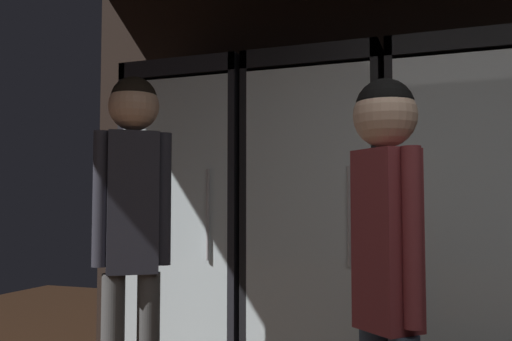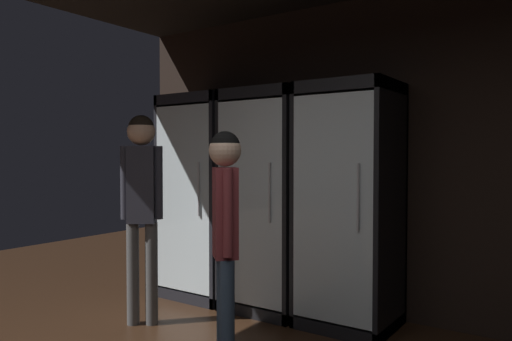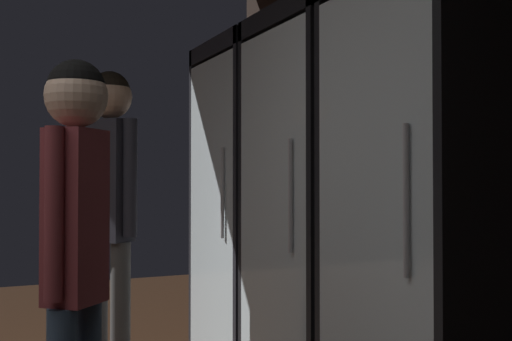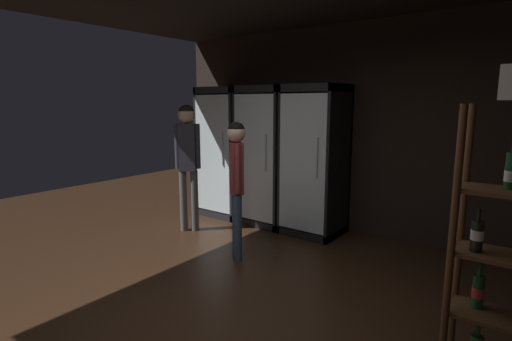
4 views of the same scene
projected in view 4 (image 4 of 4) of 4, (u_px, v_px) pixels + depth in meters
ground_plane at (198, 332)px, 3.05m from camera, size 12.00×12.00×0.00m
wall_back at (359, 131)px, 5.19m from camera, size 6.00×0.06×2.80m
cooler_far_left at (229, 153)px, 6.18m from camera, size 0.75×0.70×2.01m
cooler_left at (269, 157)px, 5.72m from camera, size 0.75×0.70×2.01m
cooler_center at (316, 162)px, 5.26m from camera, size 0.75×0.70×2.01m
shopper_near at (188, 151)px, 5.30m from camera, size 0.30×0.26×1.75m
shopper_far at (236, 173)px, 4.34m from camera, size 0.23×0.23×1.57m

